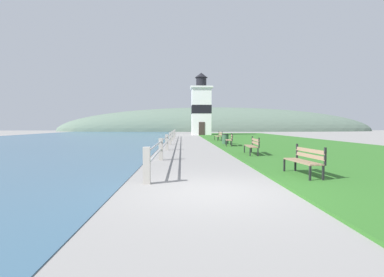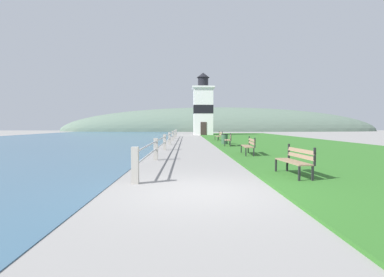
# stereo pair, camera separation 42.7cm
# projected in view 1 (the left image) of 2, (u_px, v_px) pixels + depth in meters

# --- Properties ---
(ground_plane) EXTENTS (160.00, 160.00, 0.00)m
(ground_plane) POSITION_uv_depth(u_px,v_px,m) (214.00, 192.00, 6.88)
(ground_plane) COLOR gray
(grass_verge) EXTENTS (12.00, 57.78, 0.06)m
(grass_verge) POSITION_uv_depth(u_px,v_px,m) (278.00, 142.00, 26.37)
(grass_verge) COLOR #2D6623
(grass_verge) RESTS_ON ground_plane
(water_strip) EXTENTS (24.00, 92.45, 0.01)m
(water_strip) POSITION_uv_depth(u_px,v_px,m) (24.00, 143.00, 25.62)
(water_strip) COLOR #385B75
(water_strip) RESTS_ON ground_plane
(seawall_railing) EXTENTS (0.18, 31.92, 0.97)m
(seawall_railing) POSITION_uv_depth(u_px,v_px,m) (170.00, 137.00, 23.64)
(seawall_railing) COLOR #A8A399
(seawall_railing) RESTS_ON ground_plane
(park_bench_near) EXTENTS (0.61, 1.71, 0.94)m
(park_bench_near) POSITION_uv_depth(u_px,v_px,m) (305.00, 159.00, 8.77)
(park_bench_near) COLOR #846B51
(park_bench_near) RESTS_ON ground_plane
(park_bench_midway) EXTENTS (0.60, 1.95, 0.94)m
(park_bench_midway) POSITION_uv_depth(u_px,v_px,m) (253.00, 145.00, 15.12)
(park_bench_midway) COLOR #846B51
(park_bench_midway) RESTS_ON ground_plane
(park_bench_far) EXTENTS (0.67, 1.70, 0.94)m
(park_bench_far) POSITION_uv_depth(u_px,v_px,m) (230.00, 139.00, 21.43)
(park_bench_far) COLOR #846B51
(park_bench_far) RESTS_ON ground_plane
(park_bench_by_lighthouse) EXTENTS (0.58, 1.72, 0.94)m
(park_bench_by_lighthouse) POSITION_uv_depth(u_px,v_px,m) (219.00, 135.00, 28.81)
(park_bench_by_lighthouse) COLOR #846B51
(park_bench_by_lighthouse) RESTS_ON ground_plane
(lighthouse) EXTENTS (3.33, 3.33, 9.54)m
(lighthouse) POSITION_uv_depth(u_px,v_px,m) (201.00, 108.00, 45.86)
(lighthouse) COLOR white
(lighthouse) RESTS_ON ground_plane
(trash_bin) EXTENTS (0.54, 0.54, 0.84)m
(trash_bin) POSITION_uv_depth(u_px,v_px,m) (225.00, 139.00, 23.44)
(trash_bin) COLOR #2D5138
(trash_bin) RESTS_ON ground_plane
(distant_hillside) EXTENTS (80.00, 16.00, 12.00)m
(distant_hillside) POSITION_uv_depth(u_px,v_px,m) (216.00, 131.00, 75.56)
(distant_hillside) COLOR #566B5B
(distant_hillside) RESTS_ON ground_plane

